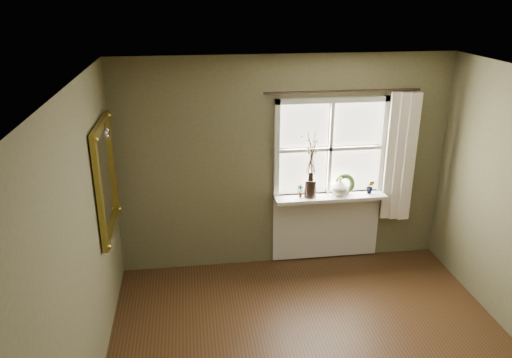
{
  "coord_description": "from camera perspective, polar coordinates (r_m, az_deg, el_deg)",
  "views": [
    {
      "loc": [
        -1.11,
        -3.29,
        3.28
      ],
      "look_at": [
        -0.44,
        1.55,
        1.4
      ],
      "focal_mm": 35.0,
      "sensor_mm": 36.0,
      "label": 1
    }
  ],
  "objects": [
    {
      "name": "ceiling",
      "position": [
        3.53,
        10.71,
        9.59
      ],
      "size": [
        4.5,
        4.5,
        0.0
      ],
      "primitive_type": "plane",
      "color": "silver",
      "rests_on": "ground"
    },
    {
      "name": "window_apron",
      "position": [
        6.41,
        7.99,
        -5.29
      ],
      "size": [
        1.36,
        0.04,
        0.88
      ],
      "primitive_type": "cube",
      "color": "silver",
      "rests_on": "ground"
    },
    {
      "name": "window_frame",
      "position": [
        6.03,
        8.48,
        3.43
      ],
      "size": [
        1.36,
        0.06,
        1.24
      ],
      "color": "silver",
      "rests_on": "wall_back"
    },
    {
      "name": "cream_vase",
      "position": [
        6.12,
        9.54,
        -0.84
      ],
      "size": [
        0.22,
        0.22,
        0.22
      ],
      "primitive_type": "imported",
      "rotation": [
        0.0,
        0.0,
        -0.02
      ],
      "color": "beige",
      "rests_on": "window_sill"
    },
    {
      "name": "window_sill",
      "position": [
        6.13,
        8.47,
        -2.05
      ],
      "size": [
        1.36,
        0.26,
        0.04
      ],
      "primitive_type": "cube",
      "color": "silver",
      "rests_on": "wall_back"
    },
    {
      "name": "potted_plant_right",
      "position": [
        6.25,
        12.95,
        -0.86
      ],
      "size": [
        0.12,
        0.11,
        0.17
      ],
      "primitive_type": "imported",
      "rotation": [
        0.0,
        0.0,
        -0.42
      ],
      "color": "#2C431E",
      "rests_on": "window_sill"
    },
    {
      "name": "wreath",
      "position": [
        6.18,
        10.1,
        -0.8
      ],
      "size": [
        0.26,
        0.13,
        0.26
      ],
      "primitive_type": "torus",
      "rotation": [
        1.36,
        0.0,
        0.08
      ],
      "color": "#2C431E",
      "rests_on": "window_sill"
    },
    {
      "name": "wall_left",
      "position": [
        3.95,
        -20.86,
        -10.59
      ],
      "size": [
        0.1,
        4.5,
        2.6
      ],
      "primitive_type": "cube",
      "color": "brown",
      "rests_on": "ground"
    },
    {
      "name": "wall_back",
      "position": [
        6.03,
        3.17,
        1.82
      ],
      "size": [
        4.0,
        0.1,
        2.6
      ],
      "primitive_type": "cube",
      "color": "brown",
      "rests_on": "ground"
    },
    {
      "name": "curtain",
      "position": [
        6.26,
        16.08,
        2.38
      ],
      "size": [
        0.36,
        0.12,
        1.59
      ],
      "primitive_type": "cube",
      "color": "white",
      "rests_on": "wall_back"
    },
    {
      "name": "gilt_mirror",
      "position": [
        5.22,
        -16.79,
        0.11
      ],
      "size": [
        0.1,
        0.97,
        1.16
      ],
      "color": "white",
      "rests_on": "wall_left"
    },
    {
      "name": "potted_plant_left",
      "position": [
        6.01,
        5.07,
        -1.39
      ],
      "size": [
        0.1,
        0.08,
        0.16
      ],
      "primitive_type": "imported",
      "rotation": [
        0.0,
        0.0,
        -0.38
      ],
      "color": "#2C431E",
      "rests_on": "window_sill"
    },
    {
      "name": "curtain_rod",
      "position": [
        5.84,
        9.96,
        9.85
      ],
      "size": [
        1.84,
        0.03,
        0.03
      ],
      "primitive_type": "cylinder",
      "rotation": [
        0.0,
        1.57,
        0.0
      ],
      "color": "black",
      "rests_on": "wall_back"
    },
    {
      "name": "dark_jug",
      "position": [
        6.02,
        6.21,
        -1.06
      ],
      "size": [
        0.19,
        0.19,
        0.22
      ],
      "primitive_type": "cylinder",
      "rotation": [
        0.0,
        0.0,
        0.34
      ],
      "color": "black",
      "rests_on": "window_sill"
    }
  ]
}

